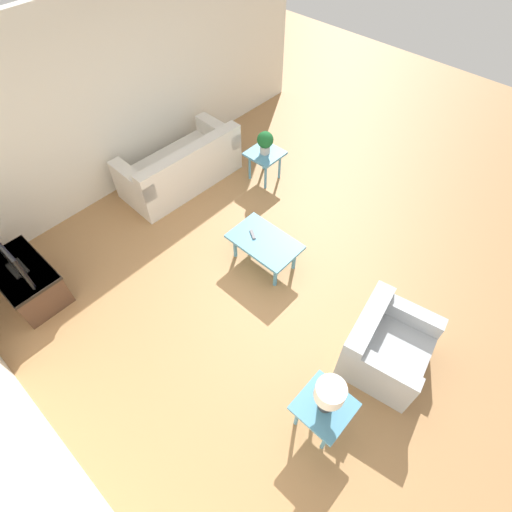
{
  "coord_description": "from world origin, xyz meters",
  "views": [
    {
      "loc": [
        -1.87,
        2.47,
        4.26
      ],
      "look_at": [
        0.16,
        0.27,
        0.55
      ],
      "focal_mm": 28.0,
      "sensor_mm": 36.0,
      "label": 1
    }
  ],
  "objects_px": {
    "coffee_table": "(265,244)",
    "side_table_plant": "(265,157)",
    "armchair": "(385,346)",
    "potted_plant": "(265,141)",
    "table_lamp": "(329,395)",
    "sofa": "(182,168)",
    "side_table_lamp": "(324,409)",
    "television": "(7,256)",
    "tv_stand_chest": "(27,280)"
  },
  "relations": [
    {
      "from": "coffee_table",
      "to": "side_table_plant",
      "type": "distance_m",
      "value": 1.73
    },
    {
      "from": "coffee_table",
      "to": "armchair",
      "type": "bearing_deg",
      "value": 175.36
    },
    {
      "from": "armchair",
      "to": "potted_plant",
      "type": "bearing_deg",
      "value": 54.72
    },
    {
      "from": "side_table_plant",
      "to": "table_lamp",
      "type": "bearing_deg",
      "value": 140.1
    },
    {
      "from": "armchair",
      "to": "side_table_plant",
      "type": "relative_size",
      "value": 2.08
    },
    {
      "from": "sofa",
      "to": "armchair",
      "type": "height_order",
      "value": "sofa"
    },
    {
      "from": "armchair",
      "to": "table_lamp",
      "type": "bearing_deg",
      "value": 165.65
    },
    {
      "from": "side_table_plant",
      "to": "sofa",
      "type": "bearing_deg",
      "value": 47.95
    },
    {
      "from": "side_table_lamp",
      "to": "television",
      "type": "xyz_separation_m",
      "value": [
        3.62,
        1.17,
        0.34
      ]
    },
    {
      "from": "sofa",
      "to": "tv_stand_chest",
      "type": "height_order",
      "value": "sofa"
    },
    {
      "from": "potted_plant",
      "to": "table_lamp",
      "type": "height_order",
      "value": "table_lamp"
    },
    {
      "from": "coffee_table",
      "to": "side_table_plant",
      "type": "height_order",
      "value": "side_table_plant"
    },
    {
      "from": "armchair",
      "to": "potted_plant",
      "type": "distance_m",
      "value": 3.4
    },
    {
      "from": "side_table_plant",
      "to": "potted_plant",
      "type": "distance_m",
      "value": 0.28
    },
    {
      "from": "tv_stand_chest",
      "to": "side_table_lamp",
      "type": "bearing_deg",
      "value": -162.12
    },
    {
      "from": "potted_plant",
      "to": "tv_stand_chest",
      "type": "bearing_deg",
      "value": 79.84
    },
    {
      "from": "coffee_table",
      "to": "potted_plant",
      "type": "bearing_deg",
      "value": -48.32
    },
    {
      "from": "side_table_plant",
      "to": "television",
      "type": "height_order",
      "value": "television"
    },
    {
      "from": "tv_stand_chest",
      "to": "television",
      "type": "height_order",
      "value": "television"
    },
    {
      "from": "potted_plant",
      "to": "side_table_plant",
      "type": "bearing_deg",
      "value": 135.0
    },
    {
      "from": "armchair",
      "to": "television",
      "type": "bearing_deg",
      "value": 110.92
    },
    {
      "from": "side_table_plant",
      "to": "television",
      "type": "bearing_deg",
      "value": 79.85
    },
    {
      "from": "tv_stand_chest",
      "to": "side_table_plant",
      "type": "bearing_deg",
      "value": -100.16
    },
    {
      "from": "coffee_table",
      "to": "side_table_lamp",
      "type": "relative_size",
      "value": 1.8
    },
    {
      "from": "coffee_table",
      "to": "potted_plant",
      "type": "xyz_separation_m",
      "value": [
        1.15,
        -1.29,
        0.33
      ]
    },
    {
      "from": "sofa",
      "to": "armchair",
      "type": "distance_m",
      "value": 3.94
    },
    {
      "from": "sofa",
      "to": "tv_stand_chest",
      "type": "xyz_separation_m",
      "value": [
        -0.21,
        2.68,
        -0.03
      ]
    },
    {
      "from": "armchair",
      "to": "side_table_lamp",
      "type": "relative_size",
      "value": 2.08
    },
    {
      "from": "television",
      "to": "side_table_lamp",
      "type": "bearing_deg",
      "value": -162.06
    },
    {
      "from": "television",
      "to": "potted_plant",
      "type": "bearing_deg",
      "value": -100.15
    },
    {
      "from": "tv_stand_chest",
      "to": "table_lamp",
      "type": "bearing_deg",
      "value": -162.12
    },
    {
      "from": "sofa",
      "to": "table_lamp",
      "type": "height_order",
      "value": "table_lamp"
    },
    {
      "from": "armchair",
      "to": "potted_plant",
      "type": "height_order",
      "value": "potted_plant"
    },
    {
      "from": "armchair",
      "to": "television",
      "type": "xyz_separation_m",
      "value": [
        3.7,
        2.2,
        0.47
      ]
    },
    {
      "from": "tv_stand_chest",
      "to": "table_lamp",
      "type": "distance_m",
      "value": 3.83
    },
    {
      "from": "armchair",
      "to": "coffee_table",
      "type": "relative_size",
      "value": 1.15
    },
    {
      "from": "table_lamp",
      "to": "sofa",
      "type": "bearing_deg",
      "value": -21.61
    },
    {
      "from": "side_table_lamp",
      "to": "side_table_plant",
      "type": "bearing_deg",
      "value": -39.9
    },
    {
      "from": "television",
      "to": "table_lamp",
      "type": "height_order",
      "value": "television"
    },
    {
      "from": "armchair",
      "to": "tv_stand_chest",
      "type": "height_order",
      "value": "armchair"
    },
    {
      "from": "tv_stand_chest",
      "to": "television",
      "type": "distance_m",
      "value": 0.49
    },
    {
      "from": "coffee_table",
      "to": "potted_plant",
      "type": "distance_m",
      "value": 1.76
    },
    {
      "from": "side_table_lamp",
      "to": "armchair",
      "type": "bearing_deg",
      "value": -94.51
    },
    {
      "from": "armchair",
      "to": "sofa",
      "type": "bearing_deg",
      "value": 73.05
    },
    {
      "from": "side_table_lamp",
      "to": "table_lamp",
      "type": "distance_m",
      "value": 0.37
    },
    {
      "from": "sofa",
      "to": "armchair",
      "type": "bearing_deg",
      "value": 84.62
    },
    {
      "from": "armchair",
      "to": "television",
      "type": "distance_m",
      "value": 4.33
    },
    {
      "from": "side_table_plant",
      "to": "potted_plant",
      "type": "bearing_deg",
      "value": -45.0
    },
    {
      "from": "side_table_lamp",
      "to": "potted_plant",
      "type": "distance_m",
      "value": 3.87
    },
    {
      "from": "armchair",
      "to": "tv_stand_chest",
      "type": "xyz_separation_m",
      "value": [
        3.7,
        2.2,
        -0.02
      ]
    }
  ]
}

